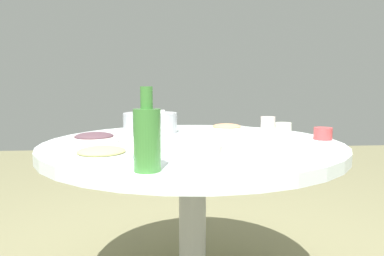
{
  "coord_description": "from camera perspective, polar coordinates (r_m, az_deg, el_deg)",
  "views": [
    {
      "loc": [
        1.45,
        -0.12,
        0.97
      ],
      "look_at": [
        0.01,
        -0.0,
        0.8
      ],
      "focal_mm": 32.5,
      "sensor_mm": 36.0,
      "label": 1
    }
  ],
  "objects": [
    {
      "name": "round_dining_table",
      "position": [
        1.49,
        0.08,
        -5.49
      ],
      "size": [
        1.24,
        1.24,
        0.75
      ],
      "color": "#99999E",
      "rests_on": "ground"
    },
    {
      "name": "dish_eggplant",
      "position": [
        1.47,
        -15.75,
        -1.64
      ],
      "size": [
        0.2,
        0.2,
        0.04
      ],
      "color": "silver",
      "rests_on": "round_dining_table"
    },
    {
      "name": "rice_bowl",
      "position": [
        1.74,
        -6.86,
        0.92
      ],
      "size": [
        0.27,
        0.27,
        0.11
      ],
      "color": "#B2B5BA",
      "rests_on": "round_dining_table"
    },
    {
      "name": "soup_bowl",
      "position": [
        1.2,
        9.76,
        -2.9
      ],
      "size": [
        0.28,
        0.28,
        0.06
      ],
      "color": "white",
      "rests_on": "round_dining_table"
    },
    {
      "name": "dish_shrimp",
      "position": [
        1.79,
        5.71,
        -0.03
      ],
      "size": [
        0.2,
        0.2,
        0.04
      ],
      "color": "silver",
      "rests_on": "round_dining_table"
    },
    {
      "name": "tea_cup_side",
      "position": [
        1.61,
        20.7,
        -0.87
      ],
      "size": [
        0.08,
        0.08,
        0.05
      ],
      "primitive_type": "cylinder",
      "color": "#C94344",
      "rests_on": "round_dining_table"
    },
    {
      "name": "tea_cup_far",
      "position": [
        1.72,
        14.76,
        -0.11
      ],
      "size": [
        0.08,
        0.08,
        0.06
      ],
      "primitive_type": "cylinder",
      "color": "silver",
      "rests_on": "round_dining_table"
    },
    {
      "name": "green_bottle",
      "position": [
        0.94,
        -7.38,
        -1.55
      ],
      "size": [
        0.07,
        0.07,
        0.23
      ],
      "color": "#428538",
      "rests_on": "round_dining_table"
    },
    {
      "name": "tea_cup_near",
      "position": [
        1.88,
        12.35,
        0.74
      ],
      "size": [
        0.08,
        0.08,
        0.07
      ],
      "primitive_type": "cylinder",
      "color": "beige",
      "rests_on": "round_dining_table"
    },
    {
      "name": "dish_noodles",
      "position": [
        1.16,
        -14.62,
        -4.06
      ],
      "size": [
        0.22,
        0.22,
        0.04
      ],
      "color": "silver",
      "rests_on": "round_dining_table"
    }
  ]
}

